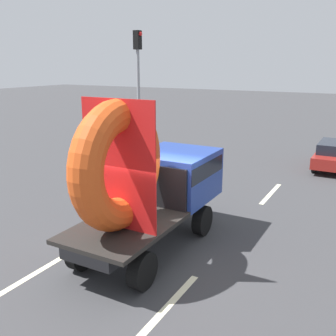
% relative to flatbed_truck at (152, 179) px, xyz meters
% --- Properties ---
extents(ground_plane, '(120.00, 120.00, 0.00)m').
position_rel_flatbed_truck_xyz_m(ground_plane, '(0.14, -0.28, -1.85)').
color(ground_plane, '#38383A').
extents(flatbed_truck, '(2.02, 5.23, 4.00)m').
position_rel_flatbed_truck_xyz_m(flatbed_truck, '(0.00, 0.00, 0.00)').
color(flatbed_truck, black).
rests_on(flatbed_truck, ground_plane).
extents(distant_sedan, '(1.64, 3.83, 1.25)m').
position_rel_flatbed_truck_xyz_m(distant_sedan, '(3.30, 10.79, -1.18)').
color(distant_sedan, black).
rests_on(distant_sedan, ground_plane).
extents(traffic_light, '(0.42, 0.36, 6.26)m').
position_rel_flatbed_truck_xyz_m(traffic_light, '(-6.12, 8.78, 2.20)').
color(traffic_light, gray).
rests_on(traffic_light, ground_plane).
extents(lane_dash_left_near, '(0.16, 2.28, 0.01)m').
position_rel_flatbed_truck_xyz_m(lane_dash_left_near, '(-1.65, -2.56, -1.85)').
color(lane_dash_left_near, beige).
rests_on(lane_dash_left_near, ground_plane).
extents(lane_dash_left_far, '(0.16, 2.10, 0.01)m').
position_rel_flatbed_truck_xyz_m(lane_dash_left_far, '(-1.65, 5.93, -1.85)').
color(lane_dash_left_far, beige).
rests_on(lane_dash_left_far, ground_plane).
extents(lane_dash_right_near, '(0.16, 2.97, 0.01)m').
position_rel_flatbed_truck_xyz_m(lane_dash_right_near, '(1.65, -2.34, -1.85)').
color(lane_dash_right_near, beige).
rests_on(lane_dash_right_near, ground_plane).
extents(lane_dash_right_far, '(0.16, 2.60, 0.01)m').
position_rel_flatbed_truck_xyz_m(lane_dash_right_far, '(1.65, 5.79, -1.85)').
color(lane_dash_right_far, beige).
rests_on(lane_dash_right_far, ground_plane).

